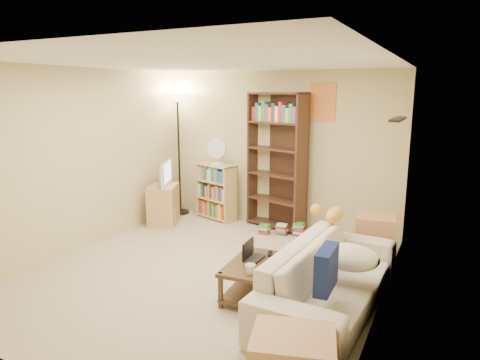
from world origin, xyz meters
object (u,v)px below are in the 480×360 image
object	(u,v)px
tabby_cat	(331,214)
floor_lamp	(178,118)
sofa	(331,278)
coffee_table	(253,275)
side_table	(375,236)
mug	(250,269)
tv_stand	(163,204)
laptop	(259,260)
television	(162,174)
desk_fan	(217,151)
short_bookshelf	(216,192)
tall_bookshelf	(277,158)

from	to	relation	value
tabby_cat	floor_lamp	world-z (taller)	floor_lamp
floor_lamp	sofa	bearing A→B (deg)	-33.67
coffee_table	side_table	bearing A→B (deg)	57.41
mug	tv_stand	distance (m)	3.22
laptop	television	distance (m)	3.01
floor_lamp	side_table	world-z (taller)	floor_lamp
television	side_table	xyz separation A→B (m)	(3.42, 0.06, -0.57)
coffee_table	desk_fan	size ratio (longest dim) A/B	1.97
tv_stand	television	world-z (taller)	television
coffee_table	short_bookshelf	distance (m)	2.95
desk_fan	side_table	xyz separation A→B (m)	(2.71, -0.53, -0.91)
tv_stand	side_table	distance (m)	3.42
mug	television	size ratio (longest dim) A/B	0.20
laptop	mug	size ratio (longest dim) A/B	2.40
sofa	tv_stand	bearing A→B (deg)	67.40
television	tall_bookshelf	size ratio (longest dim) A/B	0.31
short_bookshelf	side_table	bearing A→B (deg)	6.51
sofa	mug	distance (m)	0.82
tv_stand	tall_bookshelf	xyz separation A→B (m)	(1.76, 0.64, 0.82)
tabby_cat	tall_bookshelf	size ratio (longest dim) A/B	0.24
tv_stand	desk_fan	distance (m)	1.27
sofa	side_table	distance (m)	1.67
coffee_table	mug	bearing A→B (deg)	-73.81
television	tabby_cat	bearing A→B (deg)	-126.93
tall_bookshelf	tv_stand	bearing A→B (deg)	-144.59
desk_fan	laptop	bearing A→B (deg)	-51.72
sofa	short_bookshelf	distance (m)	3.43
short_bookshelf	floor_lamp	size ratio (longest dim) A/B	0.45
television	floor_lamp	distance (m)	1.08
tabby_cat	television	xyz separation A→B (m)	(-3.01, 0.72, 0.11)
sofa	tabby_cat	size ratio (longest dim) A/B	4.44
sofa	side_table	bearing A→B (deg)	-2.36
coffee_table	television	bearing A→B (deg)	141.45
coffee_table	desk_fan	world-z (taller)	desk_fan
mug	desk_fan	xyz separation A→B (m)	(-1.82, 2.58, 0.76)
short_bookshelf	television	bearing A→B (deg)	-117.45
tabby_cat	mug	xyz separation A→B (m)	(-0.48, -1.27, -0.31)
tall_bookshelf	television	bearing A→B (deg)	-144.59
tabby_cat	mug	size ratio (longest dim) A/B	3.76
desk_fan	side_table	distance (m)	2.91
tabby_cat	short_bookshelf	size ratio (longest dim) A/B	0.54
sofa	mug	xyz separation A→B (m)	(-0.72, -0.39, 0.11)
tv_stand	short_bookshelf	size ratio (longest dim) A/B	0.67
laptop	tall_bookshelf	distance (m)	2.51
sofa	television	distance (m)	3.66
coffee_table	tv_stand	world-z (taller)	tv_stand
laptop	short_bookshelf	bearing A→B (deg)	40.79
laptop	mug	distance (m)	0.35
sofa	television	bearing A→B (deg)	67.40
laptop	tv_stand	world-z (taller)	tv_stand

